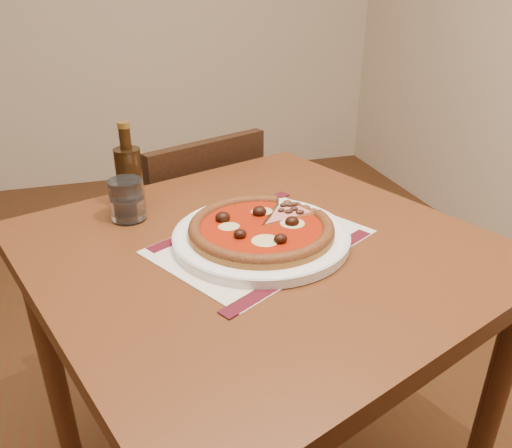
% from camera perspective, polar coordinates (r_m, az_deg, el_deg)
% --- Properties ---
extents(table, '(1.03, 1.03, 0.75)m').
position_cam_1_polar(table, '(1.01, 0.33, -7.20)').
color(table, brown).
rests_on(table, ground).
extents(chair_far, '(0.50, 0.50, 0.81)m').
position_cam_1_polar(chair_far, '(1.59, -7.08, -1.86)').
color(chair_far, black).
rests_on(chair_far, ground).
extents(placemat, '(0.47, 0.43, 0.00)m').
position_cam_1_polar(placemat, '(0.96, 0.60, -2.00)').
color(placemat, beige).
rests_on(placemat, table).
extents(plate, '(0.34, 0.34, 0.02)m').
position_cam_1_polar(plate, '(0.95, 0.60, -1.47)').
color(plate, white).
rests_on(plate, placemat).
extents(pizza, '(0.28, 0.28, 0.04)m').
position_cam_1_polar(pizza, '(0.94, 0.60, -0.42)').
color(pizza, olive).
rests_on(pizza, plate).
extents(ham_slice, '(0.12, 0.10, 0.02)m').
position_cam_1_polar(ham_slice, '(1.01, 3.48, 1.32)').
color(ham_slice, olive).
rests_on(ham_slice, plate).
extents(water_glass, '(0.09, 0.09, 0.09)m').
position_cam_1_polar(water_glass, '(1.06, -14.51, 2.67)').
color(water_glass, white).
rests_on(water_glass, table).
extents(bottle, '(0.06, 0.06, 0.19)m').
position_cam_1_polar(bottle, '(1.12, -14.28, 5.51)').
color(bottle, '#36210D').
rests_on(bottle, table).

